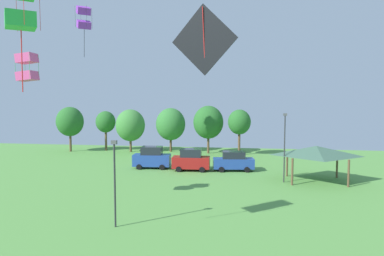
# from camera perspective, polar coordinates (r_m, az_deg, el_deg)

# --- Properties ---
(kite_flying_1) EXTENTS (1.92, 1.92, 5.37)m
(kite_flying_1) POSITION_cam_1_polar(r_m,az_deg,el_deg) (19.64, -26.76, 17.83)
(kite_flying_1) COLOR green
(kite_flying_2) EXTENTS (2.16, 2.20, 6.02)m
(kite_flying_2) POSITION_cam_1_polar(r_m,az_deg,el_deg) (43.94, -17.61, 17.13)
(kite_flying_2) COLOR purple
(kite_flying_3) EXTENTS (1.25, 1.19, 2.00)m
(kite_flying_3) POSITION_cam_1_polar(r_m,az_deg,el_deg) (27.40, -25.78, 9.11)
(kite_flying_3) COLOR #E54C93
(kite_flying_5) EXTENTS (1.98, 0.53, 2.04)m
(kite_flying_5) POSITION_cam_1_polar(r_m,az_deg,el_deg) (10.23, 2.01, 14.44)
(kite_flying_5) COLOR black
(parked_car_leftmost) EXTENTS (4.54, 2.27, 2.65)m
(parked_car_leftmost) POSITION_cam_1_polar(r_m,az_deg,el_deg) (41.56, -6.71, -4.95)
(parked_car_leftmost) COLOR #234299
(parked_car_leftmost) RESTS_ON ground
(parked_car_second_from_left) EXTENTS (4.40, 2.23, 2.56)m
(parked_car_second_from_left) POSITION_cam_1_polar(r_m,az_deg,el_deg) (39.91, -0.15, -5.36)
(parked_car_second_from_left) COLOR maroon
(parked_car_second_from_left) RESTS_ON ground
(parked_car_third_from_left) EXTENTS (4.85, 2.38, 2.29)m
(parked_car_third_from_left) POSITION_cam_1_polar(r_m,az_deg,el_deg) (40.06, 6.93, -5.52)
(parked_car_third_from_left) COLOR #234299
(parked_car_third_from_left) RESTS_ON ground
(park_pavilion) EXTENTS (6.62, 5.21, 3.60)m
(park_pavilion) POSITION_cam_1_polar(r_m,az_deg,el_deg) (36.55, 19.99, -3.62)
(park_pavilion) COLOR brown
(park_pavilion) RESTS_ON ground
(light_post_0) EXTENTS (0.36, 0.20, 6.88)m
(light_post_0) POSITION_cam_1_polar(r_m,az_deg,el_deg) (35.00, 15.17, -2.59)
(light_post_0) COLOR #2D2D33
(light_post_0) RESTS_ON ground
(light_post_1) EXTENTS (0.36, 0.20, 5.58)m
(light_post_1) POSITION_cam_1_polar(r_m,az_deg,el_deg) (22.42, -12.76, -8.12)
(light_post_1) COLOR #2D2D33
(light_post_1) RESTS_ON ground
(treeline_tree_0) EXTENTS (4.30, 4.30, 7.21)m
(treeline_tree_0) POSITION_cam_1_polar(r_m,az_deg,el_deg) (58.38, -19.68, 1.01)
(treeline_tree_0) COLOR brown
(treeline_tree_0) RESTS_ON ground
(treeline_tree_1) EXTENTS (3.20, 3.20, 6.50)m
(treeline_tree_1) POSITION_cam_1_polar(r_m,az_deg,el_deg) (57.83, -14.20, 0.97)
(treeline_tree_1) COLOR brown
(treeline_tree_1) RESTS_ON ground
(treeline_tree_2) EXTENTS (4.64, 4.64, 6.82)m
(treeline_tree_2) POSITION_cam_1_polar(r_m,az_deg,el_deg) (55.54, -10.23, 0.44)
(treeline_tree_2) COLOR brown
(treeline_tree_2) RESTS_ON ground
(treeline_tree_3) EXTENTS (4.71, 4.71, 7.02)m
(treeline_tree_3) POSITION_cam_1_polar(r_m,az_deg,el_deg) (54.98, -3.58, 0.63)
(treeline_tree_3) COLOR brown
(treeline_tree_3) RESTS_ON ground
(treeline_tree_4) EXTENTS (4.65, 4.65, 7.41)m
(treeline_tree_4) POSITION_cam_1_polar(r_m,az_deg,el_deg) (53.05, 2.74, 0.95)
(treeline_tree_4) COLOR brown
(treeline_tree_4) RESTS_ON ground
(treeline_tree_5) EXTENTS (3.40, 3.40, 6.87)m
(treeline_tree_5) POSITION_cam_1_polar(r_m,az_deg,el_deg) (51.55, 7.90, 0.96)
(treeline_tree_5) COLOR brown
(treeline_tree_5) RESTS_ON ground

